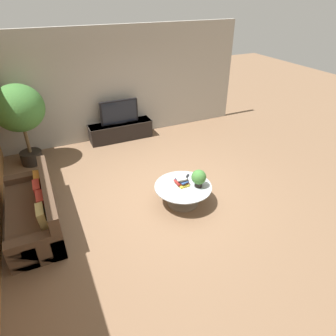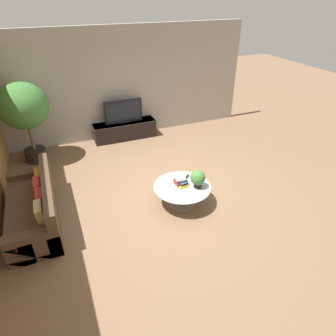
% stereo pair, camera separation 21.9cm
% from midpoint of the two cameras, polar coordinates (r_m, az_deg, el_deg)
% --- Properties ---
extents(ground_plane, '(24.00, 24.00, 0.00)m').
position_cam_midpoint_polar(ground_plane, '(6.49, -1.39, -4.52)').
color(ground_plane, brown).
extents(back_wall_stone, '(7.40, 0.12, 3.00)m').
position_cam_midpoint_polar(back_wall_stone, '(8.67, -10.50, 15.41)').
color(back_wall_stone, '#A39E93').
rests_on(back_wall_stone, ground).
extents(media_console, '(1.80, 0.50, 0.50)m').
position_cam_midpoint_polar(media_console, '(8.78, -9.68, 7.03)').
color(media_console, black).
rests_on(media_console, ground).
extents(television, '(1.06, 0.13, 0.66)m').
position_cam_midpoint_polar(television, '(8.57, -10.01, 10.45)').
color(television, black).
rests_on(television, media_console).
extents(coffee_table, '(1.14, 1.14, 0.42)m').
position_cam_midpoint_polar(coffee_table, '(6.00, 1.82, -4.41)').
color(coffee_table, '#756656').
rests_on(coffee_table, ground).
extents(couch_by_wall, '(0.84, 2.18, 0.84)m').
position_cam_midpoint_polar(couch_by_wall, '(6.05, -24.92, -7.56)').
color(couch_by_wall, '#4C3828').
rests_on(couch_by_wall, ground).
extents(potted_palm_tall, '(1.15, 1.15, 1.98)m').
position_cam_midpoint_polar(potted_palm_tall, '(7.78, -27.22, 9.62)').
color(potted_palm_tall, black).
rests_on(potted_palm_tall, ground).
extents(potted_plant_tabletop, '(0.29, 0.29, 0.36)m').
position_cam_midpoint_polar(potted_plant_tabletop, '(5.83, 4.81, -1.85)').
color(potted_plant_tabletop, black).
rests_on(potted_plant_tabletop, coffee_table).
extents(book_stack, '(0.25, 0.30, 0.15)m').
position_cam_midpoint_polar(book_stack, '(5.95, 1.55, -2.51)').
color(book_stack, gold).
rests_on(book_stack, coffee_table).
extents(remote_black, '(0.14, 0.14, 0.02)m').
position_cam_midpoint_polar(remote_black, '(6.21, 2.68, -1.61)').
color(remote_black, black).
rests_on(remote_black, coffee_table).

